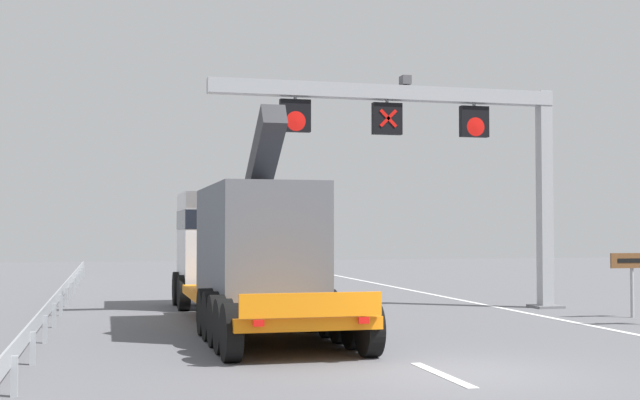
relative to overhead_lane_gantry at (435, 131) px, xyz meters
name	(u,v)px	position (x,y,z in m)	size (l,w,h in m)	color
ground	(457,372)	(-3.92, -10.85, -5.55)	(112.00, 112.00, 0.00)	#5B5B60
lane_markings	(250,292)	(-4.27, 9.27, -5.55)	(0.20, 54.82, 0.01)	silver
edge_line_right	(488,305)	(2.28, 1.15, -5.55)	(0.20, 63.00, 0.01)	silver
overhead_lane_gantry	(435,131)	(0.00, 0.00, 0.00)	(11.24, 0.90, 7.22)	#9EA0A5
heavy_haul_truck_orange	(241,247)	(-6.25, -1.40, -3.56)	(3.05, 14.07, 5.30)	orange
tourist_info_sign_brown	(633,269)	(4.58, -3.42, -4.17)	(1.41, 0.15, 1.82)	#9EA0A5
guardrail_left	(67,286)	(-11.17, 5.61, -4.99)	(0.13, 36.91, 0.76)	#999EA3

